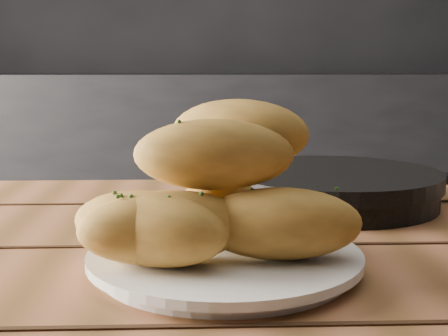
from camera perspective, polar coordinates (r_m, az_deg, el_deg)
counter at (r=2.69m, az=2.67°, el=-1.04°), size 2.80×0.60×0.90m
plate at (r=0.56m, az=0.08°, el=-8.43°), size 0.24×0.24×0.02m
bread_rolls at (r=0.54m, az=-1.22°, el=-2.52°), size 0.26×0.22×0.13m
skillet at (r=0.84m, az=10.01°, el=-1.70°), size 0.42×0.28×0.05m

